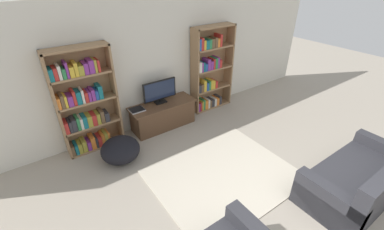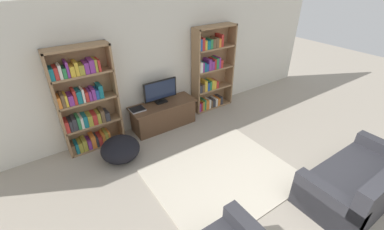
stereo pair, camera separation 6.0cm
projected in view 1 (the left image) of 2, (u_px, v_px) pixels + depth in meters
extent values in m
cube|color=silver|center=(157.00, 63.00, 5.18)|extent=(8.80, 0.06, 2.60)
cube|color=#93704C|center=(57.00, 109.00, 4.22)|extent=(0.04, 0.30, 1.92)
cube|color=#93704C|center=(115.00, 94.00, 4.71)|extent=(0.04, 0.30, 1.92)
cube|color=#93704C|center=(85.00, 99.00, 4.56)|extent=(1.02, 0.04, 1.92)
cube|color=#93704C|center=(75.00, 48.00, 3.98)|extent=(1.02, 0.30, 0.04)
cube|color=#93704C|center=(97.00, 145.00, 4.94)|extent=(0.98, 0.30, 0.04)
cube|color=brown|center=(72.00, 149.00, 4.65)|extent=(0.06, 0.24, 0.19)
cube|color=#196B75|center=(76.00, 148.00, 4.68)|extent=(0.05, 0.24, 0.19)
cube|color=#9E9333|center=(79.00, 146.00, 4.72)|extent=(0.06, 0.24, 0.19)
cube|color=#9E9333|center=(84.00, 144.00, 4.75)|extent=(0.08, 0.24, 0.22)
cube|color=#7F338C|center=(88.00, 144.00, 4.80)|extent=(0.06, 0.24, 0.18)
cube|color=orange|center=(92.00, 141.00, 4.82)|extent=(0.08, 0.24, 0.24)
cube|color=#333338|center=(96.00, 141.00, 4.86)|extent=(0.04, 0.24, 0.20)
cube|color=#B72D28|center=(99.00, 140.00, 4.89)|extent=(0.07, 0.24, 0.20)
cube|color=orange|center=(102.00, 138.00, 4.92)|extent=(0.05, 0.24, 0.22)
cube|color=#9E9333|center=(105.00, 137.00, 4.94)|extent=(0.06, 0.24, 0.24)
cube|color=orange|center=(108.00, 136.00, 4.97)|extent=(0.04, 0.24, 0.22)
cube|color=#93704C|center=(93.00, 124.00, 4.70)|extent=(0.98, 0.30, 0.04)
cube|color=#B72D28|center=(66.00, 126.00, 4.41)|extent=(0.07, 0.24, 0.21)
cube|color=#333338|center=(70.00, 125.00, 4.44)|extent=(0.04, 0.24, 0.20)
cube|color=#333338|center=(73.00, 124.00, 4.47)|extent=(0.07, 0.24, 0.22)
cube|color=#2D7F47|center=(77.00, 122.00, 4.50)|extent=(0.05, 0.24, 0.23)
cube|color=silver|center=(80.00, 122.00, 4.53)|extent=(0.04, 0.24, 0.21)
cube|color=#196B75|center=(84.00, 121.00, 4.56)|extent=(0.07, 0.24, 0.21)
cube|color=#9E9333|center=(89.00, 120.00, 4.60)|extent=(0.08, 0.24, 0.20)
cube|color=#B72D28|center=(93.00, 118.00, 4.64)|extent=(0.08, 0.24, 0.20)
cube|color=#9E9333|center=(97.00, 117.00, 4.68)|extent=(0.06, 0.24, 0.20)
cube|color=brown|center=(101.00, 115.00, 4.70)|extent=(0.07, 0.24, 0.23)
cube|color=#333338|center=(106.00, 115.00, 4.76)|extent=(0.08, 0.24, 0.17)
cube|color=#93704C|center=(87.00, 101.00, 4.45)|extent=(0.98, 0.30, 0.04)
cube|color=orange|center=(58.00, 102.00, 4.16)|extent=(0.05, 0.24, 0.19)
cube|color=brown|center=(61.00, 100.00, 4.18)|extent=(0.05, 0.24, 0.22)
cube|color=gold|center=(65.00, 100.00, 4.21)|extent=(0.04, 0.24, 0.20)
cube|color=#7F338C|center=(69.00, 100.00, 4.25)|extent=(0.08, 0.24, 0.18)
cube|color=#B72D28|center=(73.00, 97.00, 4.27)|extent=(0.05, 0.24, 0.25)
cube|color=#196B75|center=(77.00, 96.00, 4.31)|extent=(0.08, 0.24, 0.22)
cube|color=silver|center=(81.00, 95.00, 4.34)|extent=(0.04, 0.24, 0.24)
cube|color=#B72D28|center=(85.00, 96.00, 4.38)|extent=(0.05, 0.24, 0.18)
cube|color=#7F338C|center=(88.00, 95.00, 4.41)|extent=(0.04, 0.24, 0.17)
cube|color=#7F338C|center=(92.00, 93.00, 4.43)|extent=(0.06, 0.24, 0.20)
cube|color=#234C99|center=(95.00, 93.00, 4.47)|extent=(0.05, 0.24, 0.16)
cube|color=#196B75|center=(99.00, 91.00, 4.49)|extent=(0.07, 0.24, 0.23)
cube|color=#93704C|center=(81.00, 75.00, 4.21)|extent=(0.98, 0.30, 0.04)
cube|color=#196B75|center=(50.00, 74.00, 3.92)|extent=(0.07, 0.24, 0.19)
cube|color=#B72D28|center=(55.00, 73.00, 3.95)|extent=(0.06, 0.24, 0.19)
cube|color=silver|center=(58.00, 71.00, 3.98)|extent=(0.05, 0.24, 0.22)
cube|color=#2D7F47|center=(63.00, 73.00, 4.02)|extent=(0.05, 0.24, 0.16)
cube|color=#7F338C|center=(66.00, 69.00, 4.02)|extent=(0.04, 0.24, 0.25)
cube|color=gold|center=(70.00, 71.00, 4.07)|extent=(0.07, 0.24, 0.17)
cube|color=gold|center=(75.00, 68.00, 4.10)|extent=(0.05, 0.24, 0.22)
cube|color=#9E9333|center=(80.00, 69.00, 4.15)|extent=(0.08, 0.24, 0.16)
cube|color=#7F338C|center=(85.00, 67.00, 4.18)|extent=(0.07, 0.24, 0.19)
cube|color=#7F338C|center=(90.00, 66.00, 4.22)|extent=(0.08, 0.24, 0.22)
cube|color=#9E9333|center=(94.00, 65.00, 4.25)|extent=(0.04, 0.24, 0.21)
cube|color=#B72D28|center=(97.00, 65.00, 4.28)|extent=(0.04, 0.24, 0.20)
cube|color=#93704C|center=(195.00, 74.00, 5.61)|extent=(0.04, 0.30, 1.92)
cube|color=#93704C|center=(228.00, 65.00, 6.10)|extent=(0.04, 0.30, 1.92)
cube|color=#93704C|center=(209.00, 67.00, 5.94)|extent=(1.02, 0.04, 1.92)
cube|color=#93704C|center=(214.00, 26.00, 5.37)|extent=(1.02, 0.30, 0.04)
cube|color=#93704C|center=(211.00, 105.00, 6.33)|extent=(0.98, 0.30, 0.04)
cube|color=#7F338C|center=(196.00, 106.00, 6.04)|extent=(0.06, 0.24, 0.20)
cube|color=#B72D28|center=(198.00, 105.00, 6.06)|extent=(0.04, 0.24, 0.21)
cube|color=#9E9333|center=(200.00, 104.00, 6.08)|extent=(0.05, 0.24, 0.23)
cube|color=#2D7F47|center=(202.00, 103.00, 6.10)|extent=(0.04, 0.24, 0.26)
cube|color=orange|center=(204.00, 103.00, 6.14)|extent=(0.08, 0.24, 0.22)
cube|color=silver|center=(206.00, 103.00, 6.18)|extent=(0.05, 0.24, 0.22)
cube|color=brown|center=(208.00, 103.00, 6.22)|extent=(0.05, 0.24, 0.18)
cube|color=#333338|center=(210.00, 102.00, 6.25)|extent=(0.07, 0.24, 0.18)
cube|color=silver|center=(213.00, 101.00, 6.28)|extent=(0.06, 0.24, 0.19)
cube|color=orange|center=(215.00, 100.00, 6.33)|extent=(0.07, 0.24, 0.18)
cube|color=#333338|center=(218.00, 99.00, 6.36)|extent=(0.07, 0.24, 0.20)
cube|color=#93704C|center=(211.00, 88.00, 6.09)|extent=(0.98, 0.30, 0.04)
cube|color=#333338|center=(197.00, 88.00, 5.81)|extent=(0.08, 0.24, 0.18)
cube|color=brown|center=(200.00, 87.00, 5.84)|extent=(0.06, 0.24, 0.18)
cube|color=gold|center=(202.00, 85.00, 5.86)|extent=(0.07, 0.24, 0.25)
cube|color=#234C99|center=(205.00, 85.00, 5.91)|extent=(0.06, 0.24, 0.19)
cube|color=#2D7F47|center=(207.00, 84.00, 5.94)|extent=(0.05, 0.24, 0.21)
cube|color=gold|center=(209.00, 84.00, 5.97)|extent=(0.06, 0.24, 0.22)
cube|color=gold|center=(211.00, 83.00, 6.00)|extent=(0.06, 0.24, 0.20)
cube|color=#B72D28|center=(214.00, 83.00, 6.05)|extent=(0.07, 0.24, 0.17)
cube|color=#93704C|center=(212.00, 68.00, 5.84)|extent=(0.98, 0.30, 0.04)
cube|color=silver|center=(197.00, 67.00, 5.55)|extent=(0.08, 0.24, 0.23)
cube|color=#7F338C|center=(200.00, 66.00, 5.59)|extent=(0.04, 0.24, 0.21)
cube|color=#196B75|center=(202.00, 66.00, 5.61)|extent=(0.04, 0.24, 0.21)
cube|color=#234C99|center=(204.00, 66.00, 5.65)|extent=(0.06, 0.24, 0.17)
cube|color=#7F338C|center=(206.00, 64.00, 5.67)|extent=(0.08, 0.24, 0.25)
cube|color=#7F338C|center=(209.00, 64.00, 5.72)|extent=(0.07, 0.24, 0.19)
cube|color=#B72D28|center=(211.00, 63.00, 5.74)|extent=(0.04, 0.24, 0.23)
cube|color=#2D7F47|center=(214.00, 62.00, 5.77)|extent=(0.06, 0.24, 0.24)
cube|color=#7F338C|center=(216.00, 62.00, 5.80)|extent=(0.05, 0.24, 0.25)
cube|color=#B72D28|center=(218.00, 63.00, 5.85)|extent=(0.07, 0.24, 0.18)
cube|color=#93704C|center=(213.00, 47.00, 5.60)|extent=(0.98, 0.30, 0.04)
cube|color=#234C99|center=(197.00, 44.00, 5.30)|extent=(0.06, 0.24, 0.24)
cube|color=#B72D28|center=(200.00, 43.00, 5.32)|extent=(0.07, 0.24, 0.26)
cube|color=gold|center=(202.00, 44.00, 5.37)|extent=(0.05, 0.24, 0.19)
cube|color=#196B75|center=(205.00, 44.00, 5.41)|extent=(0.08, 0.24, 0.18)
cube|color=#2D7F47|center=(208.00, 43.00, 5.44)|extent=(0.06, 0.24, 0.20)
cube|color=brown|center=(210.00, 43.00, 5.48)|extent=(0.08, 0.24, 0.19)
cube|color=brown|center=(213.00, 42.00, 5.52)|extent=(0.07, 0.24, 0.21)
cube|color=orange|center=(216.00, 42.00, 5.56)|extent=(0.06, 0.24, 0.18)
cube|color=#B72D28|center=(218.00, 40.00, 5.57)|extent=(0.06, 0.24, 0.26)
cube|color=brown|center=(163.00, 116.00, 5.43)|extent=(1.30, 0.48, 0.50)
cube|color=brown|center=(162.00, 104.00, 5.30)|extent=(1.39, 0.51, 0.04)
cube|color=black|center=(160.00, 102.00, 5.33)|extent=(0.24, 0.16, 0.03)
cylinder|color=black|center=(160.00, 100.00, 5.31)|extent=(0.04, 0.04, 0.05)
cube|color=black|center=(160.00, 90.00, 5.19)|extent=(0.73, 0.04, 0.41)
cube|color=#19233D|center=(160.00, 90.00, 5.18)|extent=(0.67, 0.00, 0.37)
cube|color=#B7B7BC|center=(137.00, 110.00, 5.04)|extent=(0.28, 0.25, 0.02)
cube|color=black|center=(137.00, 109.00, 5.03)|extent=(0.27, 0.24, 0.00)
cube|color=beige|center=(224.00, 175.00, 4.24)|extent=(2.25, 1.84, 0.02)
cube|color=#2D2D33|center=(355.00, 182.00, 3.85)|extent=(1.83, 0.92, 0.39)
cube|color=#2D2D33|center=(326.00, 204.00, 3.40)|extent=(0.18, 0.92, 0.57)
cube|color=#2D2D33|center=(382.00, 157.00, 4.22)|extent=(0.18, 0.92, 0.57)
ellipsoid|color=black|center=(120.00, 150.00, 4.50)|extent=(0.68, 0.68, 0.42)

